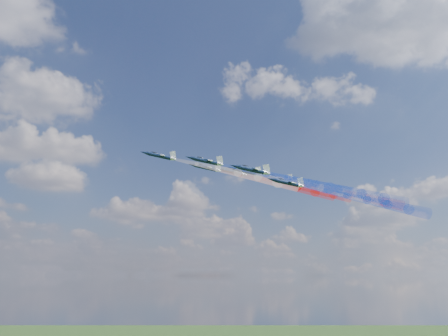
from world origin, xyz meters
TOP-DOWN VIEW (x-y plane):
  - jet_lead at (-34.35, 6.82)m, footprint 14.50×13.27m
  - trail_lead at (-11.79, -2.34)m, footprint 37.79×18.97m
  - jet_inner_left at (-25.54, -7.29)m, footprint 14.50×13.27m
  - trail_inner_left at (-2.99, -16.45)m, footprint 37.79×18.97m
  - jet_inner_right at (-16.76, 9.76)m, footprint 14.50×13.27m
  - trail_inner_right at (5.79, 0.60)m, footprint 37.79×18.97m
  - jet_outer_left at (-19.15, -22.07)m, footprint 14.50×13.27m
  - trail_outer_left at (3.40, -31.23)m, footprint 37.79×18.97m
  - jet_center_third at (-8.95, -2.70)m, footprint 14.50×13.27m
  - trail_center_third at (13.61, -11.87)m, footprint 37.79×18.97m
  - jet_outer_right at (-1.89, 17.38)m, footprint 14.50×13.27m
  - trail_outer_right at (20.66, 8.22)m, footprint 37.79×18.97m
  - jet_rear_left at (-3.85, -17.33)m, footprint 14.50×13.27m
  - trail_rear_left at (18.70, -26.49)m, footprint 37.79×18.97m
  - jet_rear_right at (6.34, 1.03)m, footprint 14.50×13.27m
  - trail_rear_right at (28.89, -8.13)m, footprint 37.79×18.97m

SIDE VIEW (x-z plane):
  - trail_rear_left at x=18.70m, z-range 113.76..125.73m
  - trail_outer_left at x=3.40m, z-range 115.16..127.13m
  - jet_rear_left at x=-3.85m, z-range 121.01..127.95m
  - trail_rear_right at x=28.89m, z-range 119.11..131.08m
  - trail_center_third at x=13.61m, z-range 119.35..131.32m
  - trail_inner_left at x=-2.99m, z-range 119.86..131.83m
  - jet_outer_left at x=-19.15m, z-range 122.42..129.36m
  - trail_inner_right at x=5.79m, z-range 122.06..134.03m
  - trail_lead at x=-11.79m, z-range 123.33..135.30m
  - trail_outer_right at x=20.66m, z-range 123.49..135.46m
  - jet_rear_right at x=6.34m, z-range 126.37..133.30m
  - jet_center_third at x=-8.95m, z-range 126.60..133.54m
  - jet_inner_left at x=-25.54m, z-range 127.11..134.05m
  - jet_inner_right at x=-16.76m, z-range 129.31..136.25m
  - jet_lead at x=-34.35m, z-range 130.58..137.52m
  - jet_outer_right at x=-1.89m, z-range 130.74..137.68m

